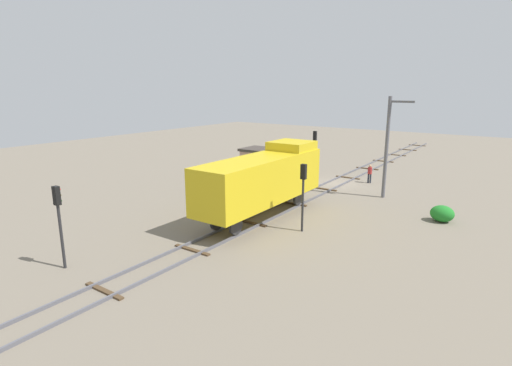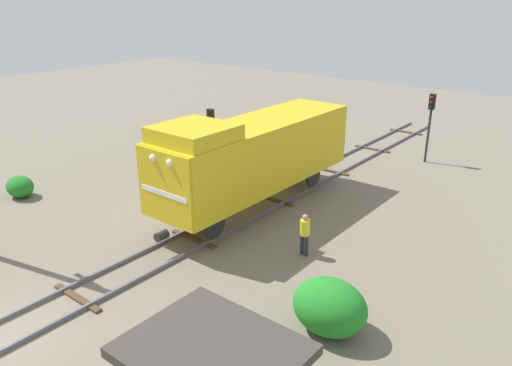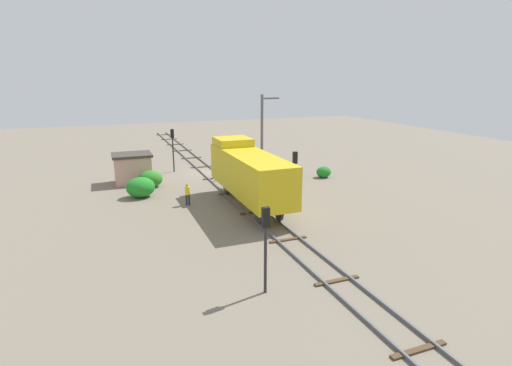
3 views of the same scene
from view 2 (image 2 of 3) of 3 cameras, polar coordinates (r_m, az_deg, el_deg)
name	(u,v)px [view 2 (image 2 of 3)]	position (r m, az deg, el deg)	size (l,w,h in m)	color
locomotive	(254,153)	(22.37, -0.24, 3.45)	(2.90, 11.60, 4.60)	gold
traffic_signal_mid	(211,134)	(25.08, -5.17, 5.58)	(0.32, 0.34, 4.16)	#262628
traffic_signal_far	(430,115)	(30.89, 19.32, 7.32)	(0.32, 0.34, 4.09)	#262628
worker_by_signal	(305,231)	(19.13, 5.59, -5.53)	(0.38, 0.38, 1.70)	#262B38
bush_near	(20,187)	(27.22, -25.37, -0.38)	(1.49, 1.22, 1.08)	#1F7826
bush_mid	(236,343)	(13.94, -2.27, -17.79)	(2.09, 1.71, 1.52)	#2E7F26
bush_far	(330,307)	(15.27, 8.41, -13.81)	(2.30, 1.88, 1.67)	#228226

